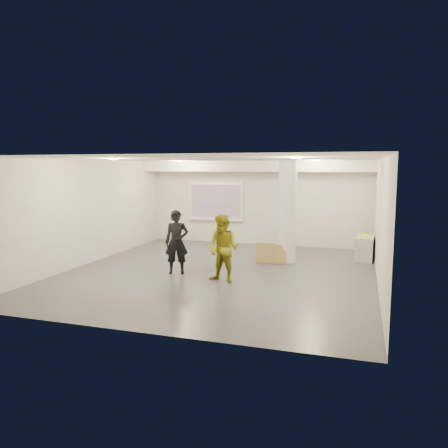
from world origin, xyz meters
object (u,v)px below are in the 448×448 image
(credenza, at_px, (365,248))
(woman, at_px, (177,242))
(column, at_px, (287,212))
(projection_screen, at_px, (216,201))
(man, at_px, (223,249))

(credenza, bearing_deg, woman, -139.03)
(column, xyz_separation_m, projection_screen, (-3.10, 2.65, 0.03))
(projection_screen, relative_size, man, 1.26)
(credenza, bearing_deg, man, -125.11)
(column, height_order, credenza, column)
(projection_screen, relative_size, credenza, 1.71)
(column, height_order, man, column)
(credenza, height_order, woman, woman)
(man, bearing_deg, column, 82.10)
(credenza, xyz_separation_m, woman, (-4.74, -3.39, 0.48))
(column, relative_size, woman, 1.79)
(credenza, relative_size, man, 0.74)
(woman, xyz_separation_m, man, (1.44, -0.48, -0.01))
(projection_screen, distance_m, credenza, 5.66)
(projection_screen, distance_m, woman, 5.01)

